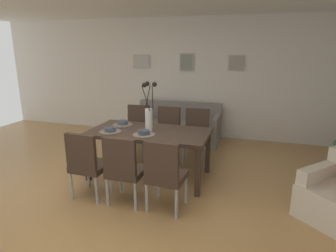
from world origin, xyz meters
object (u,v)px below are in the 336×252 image
dining_chair_near_right (137,128)px  bowl_far_left (144,132)px  dining_chair_far_right (167,130)px  framed_picture_center (187,62)px  dining_chair_mid_right (196,132)px  bowl_near_left (110,129)px  sofa (176,128)px  framed_picture_right (236,63)px  bowl_near_right (122,122)px  dining_chair_near_left (87,162)px  dining_table (149,136)px  dining_chair_far_left (124,167)px  dining_chair_mid_left (165,172)px  centerpiece_vase (149,112)px  framed_picture_left (141,62)px

dining_chair_near_right → bowl_far_left: (0.56, -1.06, 0.27)m
dining_chair_far_right → framed_picture_center: 1.88m
dining_chair_mid_right → bowl_far_left: bearing=-116.6°
bowl_near_left → sofa: size_ratio=0.09×
dining_chair_near_right → framed_picture_right: size_ratio=2.70×
dining_chair_near_right → bowl_near_right: dining_chair_near_right is taller
bowl_near_left → bowl_near_right: 0.42m
dining_chair_near_left → dining_chair_far_right: (0.55, 1.75, 0.00)m
dining_table → dining_chair_near_left: bearing=-121.8°
dining_chair_near_left → sofa: dining_chair_near_left is taller
bowl_near_right → framed_picture_center: size_ratio=0.44×
dining_table → bowl_near_left: 0.59m
dining_chair_far_left → framed_picture_center: framed_picture_center is taller
bowl_near_right → bowl_far_left: bearing=-37.8°
dining_chair_mid_right → dining_chair_near_right: bearing=-178.4°
dining_chair_mid_left → bowl_near_left: size_ratio=5.41×
dining_chair_far_left → sofa: 2.78m
dining_chair_near_left → framed_picture_center: size_ratio=2.37×
dining_chair_near_left → dining_chair_far_left: bearing=-1.2°
dining_chair_near_left → dining_chair_near_right: same height
bowl_far_left → centerpiece_vase: bearing=89.7°
dining_chair_mid_left → framed_picture_left: size_ratio=2.28×
framed_picture_left → dining_chair_near_left: bearing=-80.8°
bowl_near_right → dining_chair_far_right: bearing=50.6°
dining_chair_far_left → framed_picture_center: (0.01, 3.26, 1.13)m
dining_chair_mid_right → dining_chair_far_left: bearing=-107.5°
dining_chair_mid_right → bowl_far_left: (-0.55, -1.10, 0.27)m
dining_chair_near_right → dining_chair_mid_left: (1.09, -1.74, 0.00)m
dining_chair_near_right → dining_chair_far_right: bearing=2.4°
dining_chair_mid_right → framed_picture_right: size_ratio=2.70×
dining_table → dining_chair_near_right: (-0.56, 0.85, -0.15)m
dining_chair_far_right → dining_chair_mid_right: same height
sofa → framed_picture_right: 1.86m
bowl_far_left → framed_picture_right: bearing=67.6°
dining_chair_near_right → sofa: bearing=65.7°
sofa → dining_chair_far_left: bearing=-88.2°
bowl_far_left → framed_picture_left: bearing=112.4°
framed_picture_right → dining_chair_near_left: bearing=-116.3°
dining_table → framed_picture_right: (1.06, 2.38, 0.98)m
bowl_near_left → framed_picture_center: framed_picture_center is taller
bowl_near_right → bowl_far_left: 0.68m
dining_chair_far_right → centerpiece_vase: bearing=-90.6°
dining_table → dining_chair_mid_left: (0.53, -0.88, -0.15)m
dining_chair_near_left → framed_picture_right: (1.60, 3.25, 1.13)m
dining_chair_far_left → framed_picture_left: (-1.06, 3.26, 1.13)m
dining_chair_far_left → bowl_near_right: bearing=116.0°
dining_chair_near_left → bowl_near_left: size_ratio=5.41×
dining_table → bowl_near_left: bowl_near_left is taller
centerpiece_vase → framed_picture_center: (-0.00, 2.38, 0.62)m
dining_chair_mid_left → bowl_near_left: bearing=147.7°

